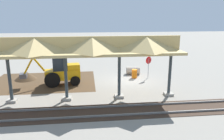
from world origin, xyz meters
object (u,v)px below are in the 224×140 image
at_px(stop_sign, 148,63).
at_px(backhoe, 61,72).
at_px(concrete_pipe, 133,71).
at_px(traffic_barrel, 134,74).

xyz_separation_m(stop_sign, backhoe, (8.75, 1.12, -0.38)).
xyz_separation_m(stop_sign, concrete_pipe, (1.25, -1.67, -1.22)).
height_order(backhoe, traffic_barrel, backhoe).
height_order(stop_sign, traffic_barrel, stop_sign).
height_order(backhoe, concrete_pipe, backhoe).
distance_m(backhoe, concrete_pipe, 8.05).
bearing_deg(stop_sign, traffic_barrel, -8.96).
distance_m(stop_sign, concrete_pipe, 2.41).
relative_size(backhoe, concrete_pipe, 3.52).
distance_m(stop_sign, backhoe, 8.83).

